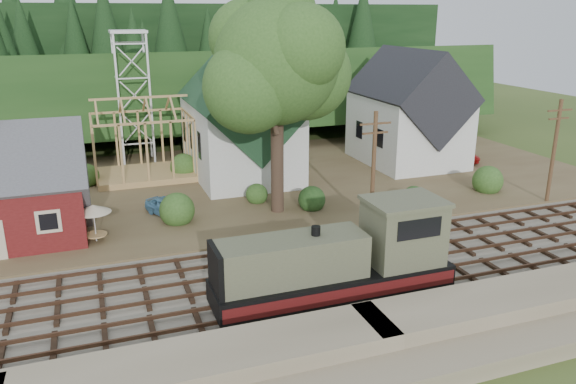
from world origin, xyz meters
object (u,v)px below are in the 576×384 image
object	(u,v)px
locomotive	(343,261)
patio_set	(93,210)
car_blue	(167,207)
car_red	(455,156)

from	to	relation	value
locomotive	patio_set	world-z (taller)	locomotive
locomotive	car_blue	bearing A→B (deg)	114.28
locomotive	car_blue	xyz separation A→B (m)	(-6.62, 14.67, -1.19)
car_red	patio_set	xyz separation A→B (m)	(-32.83, -8.64, 1.41)
locomotive	patio_set	size ratio (longest dim) A/B	5.06
car_blue	locomotive	bearing A→B (deg)	-92.96
locomotive	car_blue	distance (m)	16.14
locomotive	car_blue	world-z (taller)	locomotive
locomotive	car_red	size ratio (longest dim) A/B	2.68
car_blue	patio_set	size ratio (longest dim) A/B	1.59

